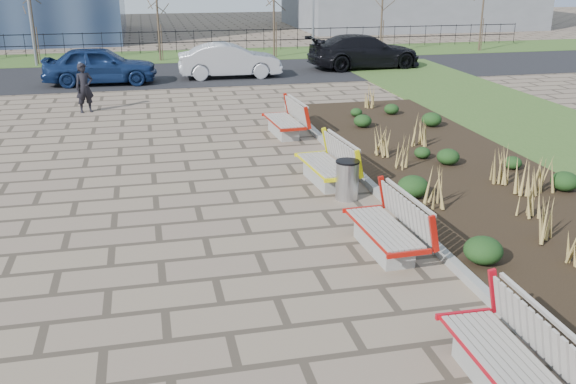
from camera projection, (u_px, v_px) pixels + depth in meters
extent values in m
plane|color=#756450|center=(229.00, 334.00, 8.80)|extent=(120.00, 120.00, 0.00)
cube|color=black|center=(471.00, 183.00, 14.66)|extent=(4.50, 18.00, 0.10)
cube|color=gray|center=(375.00, 189.00, 14.17)|extent=(0.16, 18.00, 0.15)
cube|color=#33511E|center=(160.00, 57.00, 34.51)|extent=(80.00, 5.00, 0.04)
cube|color=black|center=(164.00, 75.00, 29.00)|extent=(80.00, 7.00, 0.02)
cylinder|color=#B2B2B7|center=(347.00, 180.00, 13.67)|extent=(0.49, 0.49, 0.84)
imported|color=black|center=(84.00, 88.00, 21.53)|extent=(0.70, 0.58, 1.66)
imported|color=#11244E|center=(100.00, 65.00, 26.52)|extent=(4.63, 2.00, 1.56)
imported|color=#9E9FA5|center=(230.00, 61.00, 28.08)|extent=(4.48, 1.64, 1.47)
imported|color=black|center=(364.00, 51.00, 30.57)|extent=(5.58, 2.61, 1.58)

